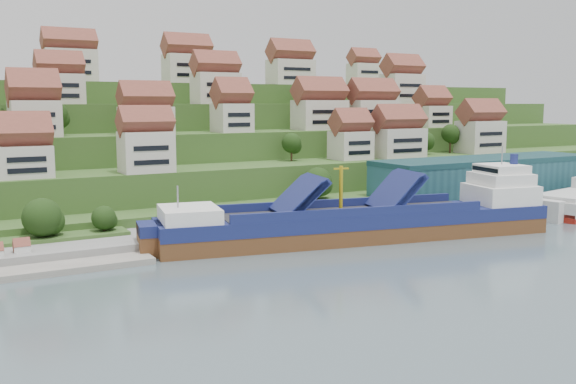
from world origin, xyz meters
TOP-DOWN VIEW (x-y plane):
  - ground at (0.00, 0.00)m, footprint 300.00×300.00m
  - quay at (20.00, 15.00)m, footprint 180.00×14.00m
  - hillside at (0.00, 103.55)m, footprint 260.00×128.00m
  - hillside_village at (2.24, 61.99)m, footprint 156.27×62.62m
  - hillside_trees at (-9.06, 43.66)m, footprint 139.37×62.98m
  - warehouse at (52.00, 17.00)m, footprint 60.00×15.00m
  - flagpole at (18.11, 10.00)m, footprint 1.28×0.16m
  - cargo_ship at (5.47, 0.90)m, footprint 75.82×25.82m

SIDE VIEW (x-z plane):
  - ground at x=0.00m, z-range 0.00..0.00m
  - quay at x=20.00m, z-range 0.00..2.20m
  - cargo_ship at x=5.47m, z-range -5.11..11.48m
  - flagpole at x=18.11m, z-range 2.88..10.88m
  - warehouse at x=52.00m, z-range 2.20..12.20m
  - hillside at x=0.00m, z-range -4.84..26.16m
  - hillside_trees at x=-9.06m, z-range 0.63..31.86m
  - hillside_village at x=2.24m, z-range 10.51..39.18m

